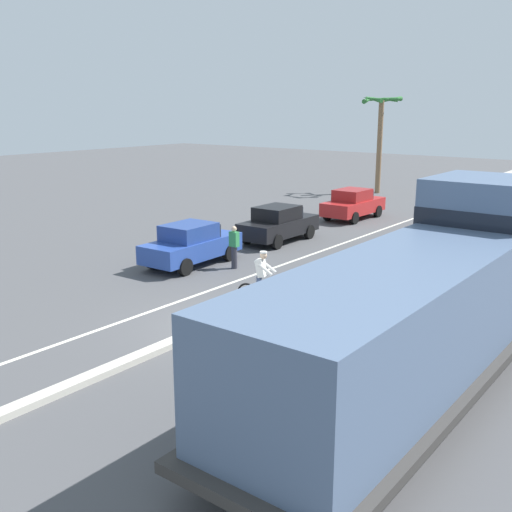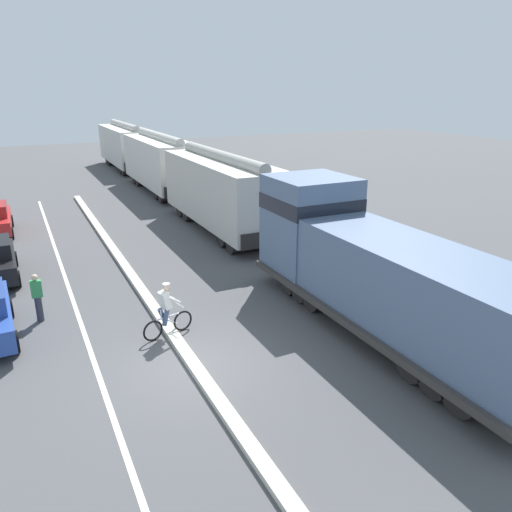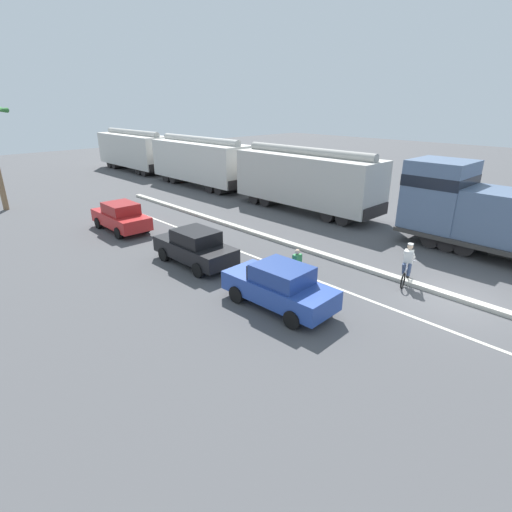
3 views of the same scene
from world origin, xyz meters
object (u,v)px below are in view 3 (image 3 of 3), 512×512
hopper_car_trailing (134,151)px  parked_car_blue (279,286)px  pedestrian_by_cars (297,268)px  parked_car_black (195,247)px  cyclist (407,265)px  parked_car_red (121,217)px  hopper_car_middle (200,162)px  hopper_car_lead (306,180)px

hopper_car_trailing → parked_car_blue: bearing=-109.6°
parked_car_blue → pedestrian_by_cars: same height
parked_car_black → pedestrian_by_cars: same height
hopper_car_trailing → cyclist: bearing=-100.2°
parked_car_blue → parked_car_red: size_ratio=1.01×
hopper_car_middle → parked_car_blue: (-11.11, -19.58, -1.26)m
hopper_car_lead → cyclist: hopper_car_lead is taller
parked_car_red → cyclist: size_ratio=2.46×
hopper_car_lead → parked_car_black: 11.24m
cyclist → pedestrian_by_cars: cyclist is taller
parked_car_blue → hopper_car_middle: bearing=60.4°
hopper_car_middle → parked_car_red: 13.13m
hopper_car_lead → parked_car_black: bearing=-166.5°
parked_car_blue → parked_car_black: 5.39m
hopper_car_middle → hopper_car_trailing: (0.00, 11.60, 0.00)m
hopper_car_trailing → cyclist: 33.97m
hopper_car_middle → parked_car_black: bearing=-127.4°
hopper_car_lead → hopper_car_trailing: same height
hopper_car_middle → cyclist: 22.66m
parked_car_red → pedestrian_by_cars: (1.44, -11.80, 0.03)m
hopper_car_lead → pedestrian_by_cars: bearing=-142.1°
parked_car_blue → cyclist: size_ratio=2.49×
parked_car_black → parked_car_red: (-0.05, 7.01, 0.00)m
hopper_car_trailing → pedestrian_by_cars: hopper_car_trailing is taller
hopper_car_lead → parked_car_blue: size_ratio=2.49×
hopper_car_trailing → hopper_car_middle: bearing=-90.0°
hopper_car_middle → parked_car_black: size_ratio=2.51×
pedestrian_by_cars → parked_car_black: bearing=106.2°
parked_car_blue → parked_car_red: 12.40m
parked_car_black → parked_car_red: 7.01m
cyclist → parked_car_black: bearing=122.4°
parked_car_red → hopper_car_trailing: bearing=59.9°
parked_car_red → cyclist: 15.42m
parked_car_blue → cyclist: bearing=-23.6°
hopper_car_lead → hopper_car_trailing: size_ratio=1.00×
hopper_car_middle → parked_car_red: bearing=-146.6°
hopper_car_middle → hopper_car_trailing: bearing=90.0°
hopper_car_middle → parked_car_black: (-10.86, -14.20, -1.26)m
hopper_car_lead → parked_car_blue: (-11.11, -7.98, -1.26)m
hopper_car_middle → pedestrian_by_cars: (-9.47, -18.99, -1.23)m
parked_car_black → cyclist: size_ratio=2.46×
hopper_car_trailing → pedestrian_by_cars: bearing=-107.2°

